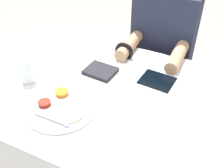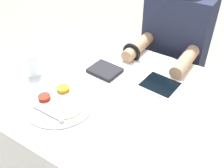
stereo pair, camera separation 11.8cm
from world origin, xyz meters
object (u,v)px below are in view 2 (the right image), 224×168
red_notebook (105,71)px  drinking_glass (33,65)px  tablet_device (160,85)px  person_diner (171,63)px  thali_tray (60,102)px

red_notebook → drinking_glass: drinking_glass is taller
tablet_device → person_diner: bearing=102.8°
red_notebook → tablet_device: size_ratio=0.84×
person_diner → red_notebook: bearing=-111.1°
red_notebook → tablet_device: bearing=9.6°
red_notebook → person_diner: person_diner is taller
tablet_device → person_diner: (-0.10, 0.44, -0.16)m
tablet_device → drinking_glass: bearing=-155.5°
red_notebook → person_diner: size_ratio=0.14×
thali_tray → red_notebook: bearing=84.2°
tablet_device → thali_tray: bearing=-131.6°
tablet_device → drinking_glass: drinking_glass is taller
thali_tray → tablet_device: (0.32, 0.36, -0.00)m
thali_tray → person_diner: size_ratio=0.26×
person_diner → drinking_glass: size_ratio=10.08×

